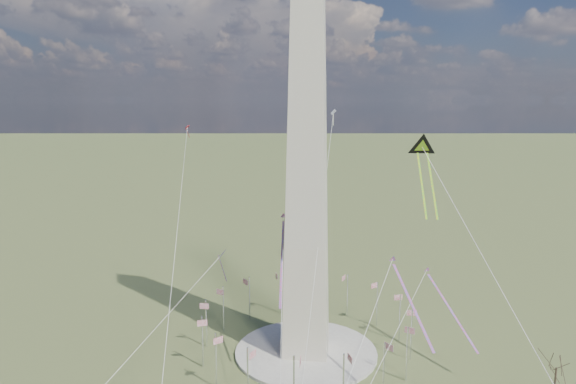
# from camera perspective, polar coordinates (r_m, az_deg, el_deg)

# --- Properties ---
(ground) EXTENTS (2000.00, 2000.00, 0.00)m
(ground) POSITION_cam_1_polar(r_m,az_deg,el_deg) (136.91, 2.01, -17.46)
(ground) COLOR #465F2F
(ground) RESTS_ON ground
(plaza) EXTENTS (36.00, 36.00, 0.80)m
(plaza) POSITION_cam_1_polar(r_m,az_deg,el_deg) (136.72, 2.01, -17.31)
(plaza) COLOR beige
(plaza) RESTS_ON ground
(washington_monument) EXTENTS (15.56, 15.56, 100.00)m
(washington_monument) POSITION_cam_1_polar(r_m,az_deg,el_deg) (122.32, 2.15, 2.87)
(washington_monument) COLOR beige
(washington_monument) RESTS_ON plaza
(flagpole_ring) EXTENTS (54.40, 54.40, 13.00)m
(flagpole_ring) POSITION_cam_1_polar(r_m,az_deg,el_deg) (133.70, 2.03, -14.70)
(flagpole_ring) COLOR white
(flagpole_ring) RESTS_ON ground
(tree_near) EXTENTS (7.59, 7.59, 13.28)m
(tree_near) POSITION_cam_1_polar(r_m,az_deg,el_deg) (125.04, 27.70, -16.65)
(tree_near) COLOR #493A2C
(tree_near) RESTS_ON ground
(kite_delta_black) EXTENTS (8.08, 21.81, 18.21)m
(kite_delta_black) POSITION_cam_1_polar(r_m,az_deg,el_deg) (135.90, 14.73, 4.46)
(kite_delta_black) COLOR black
(kite_delta_black) RESTS_ON ground
(kite_diamond_purple) EXTENTS (1.95, 3.07, 9.49)m
(kite_diamond_purple) POSITION_cam_1_polar(r_m,az_deg,el_deg) (142.59, -7.32, -7.24)
(kite_diamond_purple) COLOR #38186C
(kite_diamond_purple) RESTS_ON ground
(kite_streamer_left) EXTENTS (8.42, 19.15, 13.79)m
(kite_streamer_left) POSITION_cam_1_polar(r_m,az_deg,el_deg) (114.58, 12.98, -10.63)
(kite_streamer_left) COLOR #FF283A
(kite_streamer_left) RESTS_ON ground
(kite_streamer_mid) EXTENTS (3.99, 24.11, 16.56)m
(kite_streamer_mid) POSITION_cam_1_polar(r_m,az_deg,el_deg) (126.53, -0.61, -5.90)
(kite_streamer_mid) COLOR #FF283A
(kite_streamer_mid) RESTS_ON ground
(kite_streamer_right) EXTENTS (10.97, 19.08, 14.40)m
(kite_streamer_right) POSITION_cam_1_polar(r_m,az_deg,el_deg) (135.25, 16.91, -11.19)
(kite_streamer_right) COLOR #FF283A
(kite_streamer_right) RESTS_ON ground
(kite_small_red) EXTENTS (1.34, 1.95, 4.09)m
(kite_small_red) POSITION_cam_1_polar(r_m,az_deg,el_deg) (165.80, -11.11, 6.94)
(kite_small_red) COLOR red
(kite_small_red) RESTS_ON ground
(kite_small_white) EXTENTS (1.86, 1.70, 5.15)m
(kite_small_white) POSITION_cam_1_polar(r_m,az_deg,el_deg) (163.72, 5.07, 8.70)
(kite_small_white) COLOR white
(kite_small_white) RESTS_ON ground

